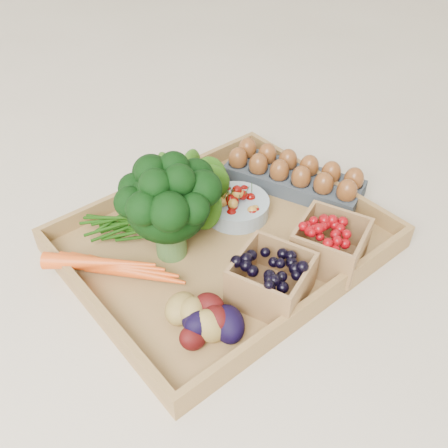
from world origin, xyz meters
TOP-DOWN VIEW (x-y plane):
  - ground at (0.00, 0.00)m, footprint 4.00×4.00m
  - tray at (0.00, 0.00)m, footprint 0.55×0.45m
  - carrots at (-0.21, 0.05)m, footprint 0.20×0.15m
  - lettuce at (-0.02, 0.12)m, footprint 0.13×0.13m
  - broccoli at (-0.09, 0.04)m, footprint 0.19×0.19m
  - cherry_bowl at (0.07, 0.05)m, footprint 0.13×0.13m
  - egg_carton at (0.23, 0.04)m, footprint 0.20×0.31m
  - potatoes at (-0.15, -0.14)m, footprint 0.13×0.13m
  - punnet_blackberry at (-0.02, -0.15)m, footprint 0.15×0.15m
  - punnet_raspberry at (0.12, -0.16)m, footprint 0.15×0.15m

SIDE VIEW (x-z plane):
  - ground at x=0.00m, z-range 0.00..0.00m
  - tray at x=0.00m, z-range 0.00..0.01m
  - egg_carton at x=0.23m, z-range 0.01..0.05m
  - cherry_bowl at x=0.07m, z-range 0.01..0.05m
  - carrots at x=-0.21m, z-range 0.01..0.06m
  - potatoes at x=-0.15m, z-range 0.01..0.09m
  - punnet_raspberry at x=0.12m, z-range 0.01..0.09m
  - punnet_blackberry at x=-0.02m, z-range 0.01..0.09m
  - lettuce at x=-0.02m, z-range 0.02..0.15m
  - broccoli at x=-0.09m, z-range 0.02..0.16m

